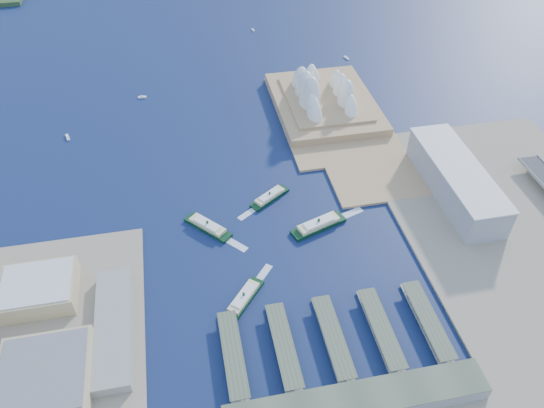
{
  "coord_description": "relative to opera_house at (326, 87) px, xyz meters",
  "views": [
    {
      "loc": [
        -85.37,
        -312.53,
        382.64
      ],
      "look_at": [
        -5.95,
        84.07,
        18.0
      ],
      "focal_mm": 35.0,
      "sensor_mm": 36.0,
      "label": 1
    }
  ],
  "objects": [
    {
      "name": "ground",
      "position": [
        -105.0,
        -280.0,
        -32.0
      ],
      "size": [
        3000.0,
        3000.0,
        0.0
      ],
      "primitive_type": "plane",
      "color": "#0E1842",
      "rests_on": "ground"
    },
    {
      "name": "peninsula",
      "position": [
        2.5,
        -20.0,
        -30.5
      ],
      "size": [
        135.0,
        220.0,
        3.0
      ],
      "primitive_type": "cube",
      "color": "tan",
      "rests_on": "ground"
    },
    {
      "name": "opera_house",
      "position": [
        0.0,
        0.0,
        0.0
      ],
      "size": [
        134.0,
        180.0,
        58.0
      ],
      "primitive_type": null,
      "color": "white",
      "rests_on": "peninsula"
    },
    {
      "name": "toaster_building",
      "position": [
        90.0,
        -200.0,
        -11.5
      ],
      "size": [
        45.0,
        155.0,
        35.0
      ],
      "primitive_type": "cube",
      "color": "#929298",
      "rests_on": "east_land"
    },
    {
      "name": "ferry_wharves",
      "position": [
        -91.0,
        -355.0,
        -27.35
      ],
      "size": [
        184.0,
        90.0,
        9.3
      ],
      "primitive_type": null,
      "color": "#4A5540",
      "rests_on": "ground"
    },
    {
      "name": "terminal_building",
      "position": [
        -90.0,
        -415.0,
        -23.0
      ],
      "size": [
        200.0,
        28.0,
        12.0
      ],
      "primitive_type": "cube",
      "color": "gray",
      "rests_on": "south_land"
    },
    {
      "name": "ferry_a",
      "position": [
        -178.96,
        -200.27,
        -26.82
      ],
      "size": [
        46.95,
        50.15,
        10.37
      ],
      "primitive_type": null,
      "rotation": [
        0.0,
        0.0,
        0.73
      ],
      "color": "black",
      "rests_on": "ground"
    },
    {
      "name": "ferry_b",
      "position": [
        -107.79,
        -167.47,
        -27.35
      ],
      "size": [
        47.68,
        37.94,
        9.29
      ],
      "primitive_type": null,
      "rotation": [
        0.0,
        0.0,
        -0.97
      ],
      "color": "black",
      "rests_on": "ground"
    },
    {
      "name": "ferry_c",
      "position": [
        -157.08,
        -298.01,
        -27.12
      ],
      "size": [
        43.18,
        47.96,
        9.75
      ],
      "primitive_type": null,
      "rotation": [
        0.0,
        0.0,
        2.44
      ],
      "color": "black",
      "rests_on": "ground"
    },
    {
      "name": "ferry_d",
      "position": [
        -67.28,
        -220.62,
        -26.33
      ],
      "size": [
        61.72,
        33.95,
        11.35
      ],
      "primitive_type": null,
      "rotation": [
        0.0,
        0.0,
        1.9
      ],
      "color": "black",
      "rests_on": "ground"
    },
    {
      "name": "boat_a",
      "position": [
        -333.89,
        -4.7,
        -30.66
      ],
      "size": [
        6.96,
        14.31,
        2.68
      ],
      "primitive_type": null,
      "rotation": [
        0.0,
        0.0,
        0.26
      ],
      "color": "white",
      "rests_on": "ground"
    },
    {
      "name": "boat_b",
      "position": [
        -240.49,
        75.27,
        -30.52
      ],
      "size": [
        11.21,
        4.67,
        2.96
      ],
      "primitive_type": null,
      "rotation": [
        0.0,
        0.0,
        1.49
      ],
      "color": "white",
      "rests_on": "ground"
    },
    {
      "name": "boat_c",
      "position": [
        72.81,
        132.62,
        -30.67
      ],
      "size": [
        6.24,
        12.31,
        2.66
      ],
      "primitive_type": null,
      "rotation": [
        0.0,
        0.0,
        3.39
      ],
      "color": "white",
      "rests_on": "ground"
    },
    {
      "name": "boat_e",
      "position": [
        -52.16,
        261.92,
        -30.82
      ],
      "size": [
        4.1,
        9.93,
        2.37
      ],
      "primitive_type": null,
      "rotation": [
        0.0,
        0.0,
        0.11
      ],
      "color": "white",
      "rests_on": "ground"
    }
  ]
}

